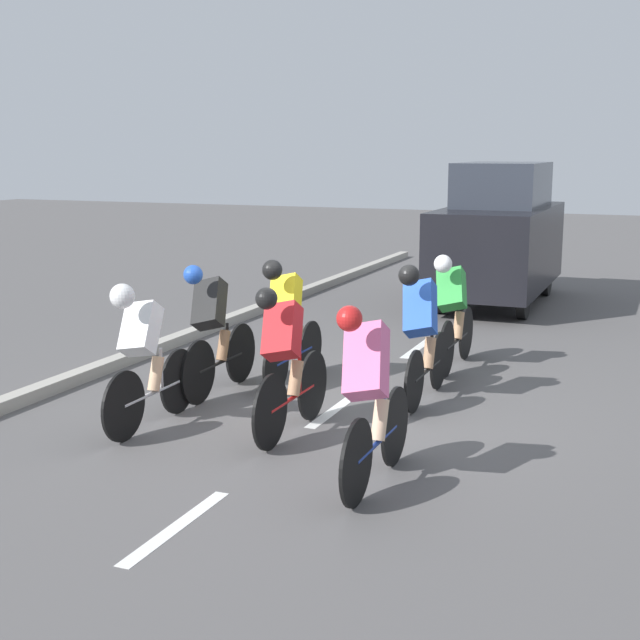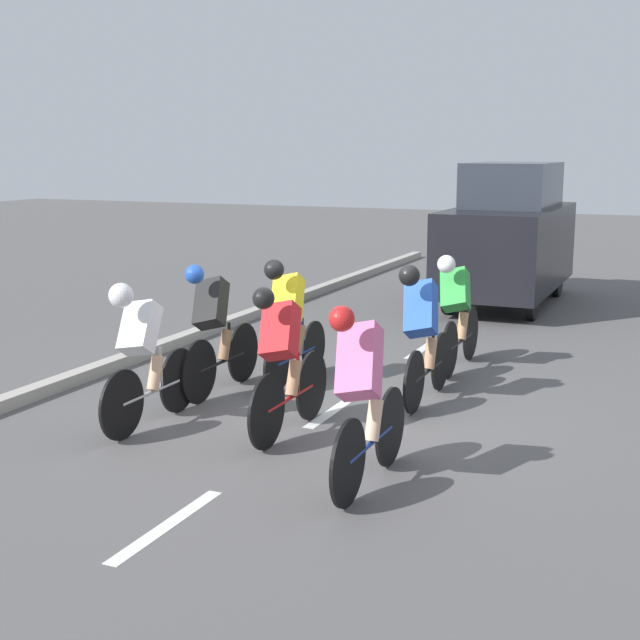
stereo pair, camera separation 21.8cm
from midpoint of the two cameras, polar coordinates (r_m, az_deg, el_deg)
The scene contains 13 objects.
ground_plane at distance 9.56m, azimuth 1.92°, elevation -5.54°, with size 60.00×60.00×0.00m, color #565454.
lane_stripe_near at distance 6.76m, azimuth -8.80°, elevation -12.84°, with size 0.12×1.40×0.01m, color white.
lane_stripe_mid at distance 9.44m, azimuth 1.63°, elevation -5.73°, with size 0.12×1.40×0.01m, color white.
lane_stripe_far at distance 12.38m, azimuth 7.17°, elevation -1.78°, with size 0.12×1.40×0.01m, color white.
curb at distance 10.98m, azimuth -14.08°, elevation -3.31°, with size 0.20×26.23×0.14m, color #A8A399.
cyclist_red at distance 8.44m, azimuth -1.61°, elevation -2.47°, with size 0.43×1.71×1.47m.
cyclist_white at distance 8.81m, azimuth -10.60°, elevation -1.90°, with size 0.40×1.66×1.47m.
cyclist_blue at distance 9.59m, azimuth 7.23°, elevation -0.60°, with size 0.44×1.66×1.53m.
cyclist_green at distance 11.10m, azimuth 9.30°, elevation 0.67°, with size 0.44×1.72×1.46m.
cyclist_yellow at distance 10.27m, azimuth -1.36°, elevation 0.18°, with size 0.44×1.65×1.49m.
cyclist_pink at distance 7.15m, azimuth 3.65°, elevation -4.67°, with size 0.44×1.68×1.53m.
cyclist_black at distance 9.94m, azimuth -6.14°, elevation -0.40°, with size 0.45×1.69×1.48m.
support_car at distance 15.92m, azimuth 12.37°, elevation 5.28°, with size 1.70×4.07×2.46m.
Camera 2 is at (-3.46, 8.49, 2.72)m, focal length 50.00 mm.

